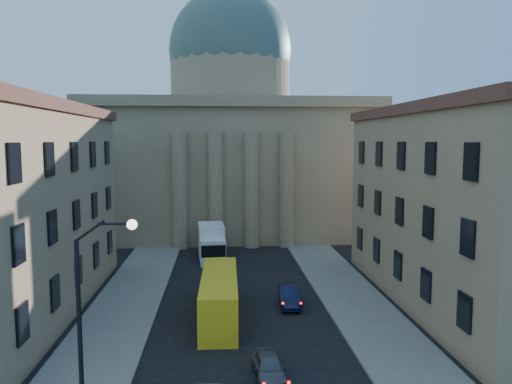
# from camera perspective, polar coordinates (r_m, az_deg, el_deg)

# --- Properties ---
(sidewalk_left) EXTENTS (5.00, 60.00, 0.15)m
(sidewalk_left) POSITION_cam_1_polar(r_m,az_deg,el_deg) (33.85, -16.34, -15.12)
(sidewalk_left) COLOR #63605B
(sidewalk_left) RESTS_ON ground
(sidewalk_right) EXTENTS (5.00, 60.00, 0.15)m
(sidewalk_right) POSITION_cam_1_polar(r_m,az_deg,el_deg) (34.61, 13.39, -14.56)
(sidewalk_right) COLOR #63605B
(sidewalk_right) RESTS_ON ground
(church) EXTENTS (68.02, 28.76, 36.60)m
(church) POSITION_cam_1_polar(r_m,az_deg,el_deg) (68.35, -2.90, 5.75)
(church) COLOR #7E664D
(church) RESTS_ON ground
(building_right) EXTENTS (11.60, 26.60, 14.70)m
(building_right) POSITION_cam_1_polar(r_m,az_deg,el_deg) (39.76, 23.65, -1.32)
(building_right) COLOR tan
(building_right) RESTS_ON ground
(street_lamp) EXTENTS (2.62, 0.44, 8.83)m
(street_lamp) POSITION_cam_1_polar(r_m,az_deg,el_deg) (22.62, -18.29, -11.91)
(street_lamp) COLOR black
(street_lamp) RESTS_ON ground
(car_right_far) EXTENTS (1.68, 3.81, 1.28)m
(car_right_far) POSITION_cam_1_polar(r_m,az_deg,el_deg) (26.83, 1.53, -19.37)
(car_right_far) COLOR #4E4F53
(car_right_far) RESTS_ON ground
(car_right_distant) EXTENTS (1.69, 4.20, 1.36)m
(car_right_distant) POSITION_cam_1_polar(r_m,az_deg,el_deg) (37.48, 3.82, -11.82)
(car_right_distant) COLOR black
(car_right_distant) RESTS_ON ground
(city_bus) EXTENTS (2.61, 10.54, 2.96)m
(city_bus) POSITION_cam_1_polar(r_m,az_deg,el_deg) (34.80, -4.21, -11.66)
(city_bus) COLOR yellow
(city_bus) RESTS_ON ground
(box_truck) EXTENTS (2.90, 6.49, 3.48)m
(box_truck) POSITION_cam_1_polar(r_m,az_deg,el_deg) (51.02, -5.08, -5.90)
(box_truck) COLOR silver
(box_truck) RESTS_ON ground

